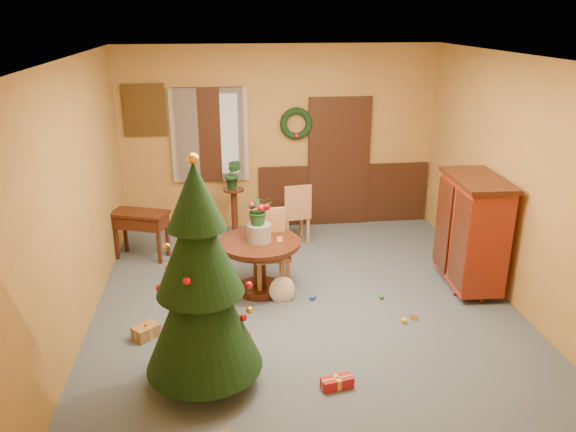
{
  "coord_description": "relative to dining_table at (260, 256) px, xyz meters",
  "views": [
    {
      "loc": [
        -0.93,
        -5.97,
        3.35
      ],
      "look_at": [
        -0.16,
        0.4,
        1.0
      ],
      "focal_mm": 35.0,
      "sensor_mm": 36.0,
      "label": 1
    }
  ],
  "objects": [
    {
      "name": "room_envelope",
      "position": [
        0.72,
        2.32,
        0.63
      ],
      "size": [
        5.5,
        5.5,
        5.5
      ],
      "color": "#3A4355",
      "rests_on": "ground"
    },
    {
      "name": "dining_table",
      "position": [
        0.0,
        0.0,
        0.0
      ],
      "size": [
        1.02,
        1.02,
        0.7
      ],
      "color": "black",
      "rests_on": "floor"
    },
    {
      "name": "urn",
      "position": [
        0.0,
        -0.0,
        0.32
      ],
      "size": [
        0.3,
        0.3,
        0.22
      ],
      "primitive_type": "cylinder",
      "color": "slate",
      "rests_on": "dining_table"
    },
    {
      "name": "centerpiece_plant",
      "position": [
        0.0,
        -0.0,
        0.61
      ],
      "size": [
        0.33,
        0.29,
        0.37
      ],
      "primitive_type": "imported",
      "color": "#1E4C23",
      "rests_on": "urn"
    },
    {
      "name": "chair_near",
      "position": [
        0.14,
        0.15,
        0.06
      ],
      "size": [
        0.48,
        0.48,
        1.02
      ],
      "color": "olive",
      "rests_on": "floor"
    },
    {
      "name": "chair_far",
      "position": [
        0.66,
        1.54,
        0.02
      ],
      "size": [
        0.47,
        0.47,
        0.95
      ],
      "color": "olive",
      "rests_on": "floor"
    },
    {
      "name": "guitar",
      "position": [
        0.25,
        -0.28,
        -0.12
      ],
      "size": [
        0.46,
        0.56,
        0.73
      ],
      "primitive_type": null,
      "rotation": [
        -0.49,
        0.0,
        -0.33
      ],
      "color": "beige",
      "rests_on": "floor"
    },
    {
      "name": "plant_stand",
      "position": [
        -0.26,
        1.83,
        0.02
      ],
      "size": [
        0.32,
        0.32,
        0.81
      ],
      "color": "black",
      "rests_on": "floor"
    },
    {
      "name": "stand_plant",
      "position": [
        -0.26,
        1.83,
        0.56
      ],
      "size": [
        0.31,
        0.28,
        0.46
      ],
      "primitive_type": "imported",
      "rotation": [
        0.0,
        0.0,
        -0.36
      ],
      "color": "#19471E",
      "rests_on": "plant_stand"
    },
    {
      "name": "christmas_tree",
      "position": [
        -0.65,
        -1.79,
        0.58
      ],
      "size": [
        1.09,
        1.09,
        2.25
      ],
      "color": "#382111",
      "rests_on": "floor"
    },
    {
      "name": "writing_desk",
      "position": [
        -1.6,
        1.27,
        0.03
      ],
      "size": [
        0.87,
        0.63,
        0.7
      ],
      "color": "black",
      "rests_on": "floor"
    },
    {
      "name": "sideboard",
      "position": [
        2.66,
        -0.15,
        0.29
      ],
      "size": [
        0.66,
        1.16,
        1.46
      ],
      "color": "#59180A",
      "rests_on": "floor"
    },
    {
      "name": "gift_b",
      "position": [
        -0.32,
        -1.38,
        -0.38
      ],
      "size": [
        0.26,
        0.26,
        0.23
      ],
      "color": "maroon",
      "rests_on": "floor"
    },
    {
      "name": "gift_c",
      "position": [
        -1.31,
        -0.91,
        -0.42
      ],
      "size": [
        0.32,
        0.32,
        0.15
      ],
      "color": "brown",
      "rests_on": "floor"
    },
    {
      "name": "gift_d",
      "position": [
        0.58,
        -2.02,
        -0.44
      ],
      "size": [
        0.32,
        0.18,
        0.11
      ],
      "color": "maroon",
      "rests_on": "floor"
    },
    {
      "name": "toy_a",
      "position": [
        0.63,
        -0.3,
        -0.47
      ],
      "size": [
        0.09,
        0.09,
        0.05
      ],
      "primitive_type": "cube",
      "rotation": [
        0.0,
        0.0,
        0.85
      ],
      "color": "#224796",
      "rests_on": "floor"
    },
    {
      "name": "toy_b",
      "position": [
        1.47,
        -0.37,
        -0.46
      ],
      "size": [
        0.06,
        0.06,
        0.06
      ],
      "primitive_type": "sphere",
      "color": "#298D26",
      "rests_on": "floor"
    },
    {
      "name": "toy_c",
      "position": [
        1.57,
        -0.95,
        -0.47
      ],
      "size": [
        0.06,
        0.09,
        0.05
      ],
      "primitive_type": "cube",
      "rotation": [
        0.0,
        0.0,
        1.41
      ],
      "color": "gold",
      "rests_on": "floor"
    },
    {
      "name": "toy_d",
      "position": [
        2.42,
        -0.38,
        -0.46
      ],
      "size": [
        0.06,
        0.06,
        0.06
      ],
      "primitive_type": "sphere",
      "color": "red",
      "rests_on": "floor"
    },
    {
      "name": "toy_e",
      "position": [
        1.71,
        -0.89,
        -0.47
      ],
      "size": [
        0.09,
        0.06,
        0.05
      ],
      "primitive_type": "cube",
      "rotation": [
        0.0,
        0.0,
        -0.17
      ],
      "color": "gold",
      "rests_on": "floor"
    }
  ]
}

